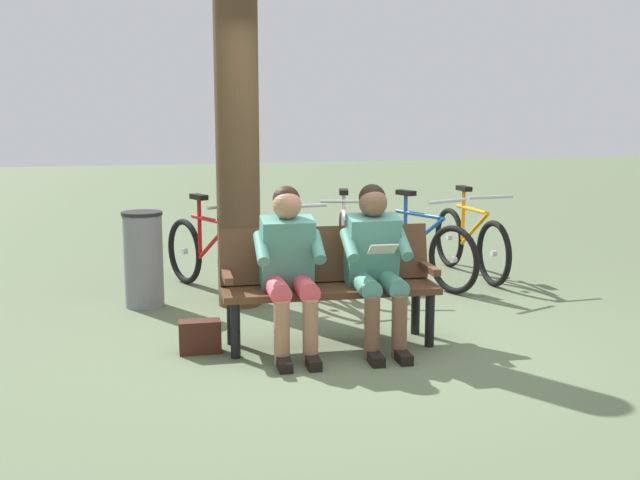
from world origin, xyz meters
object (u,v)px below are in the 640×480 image
Objects in this scene: bicycle_orange at (344,248)px; bicycle_red at (210,256)px; handbag at (200,337)px; bicycle_silver at (470,242)px; tree_trunk at (237,135)px; bicycle_blue at (417,249)px; litter_bin at (143,259)px; person_companion at (289,262)px; bicycle_green at (288,255)px; bench at (328,277)px; person_reading at (375,258)px.

bicycle_red is (1.37, 0.09, 0.00)m from bicycle_orange.
bicycle_silver is at bearing -147.18° from handbag.
bicycle_blue is at bearing -168.41° from tree_trunk.
bicycle_red reaches higher than litter_bin.
bicycle_blue is at bearing 63.29° from bicycle_red.
bicycle_silver is at bearing -166.37° from tree_trunk.
handbag is 3.63m from bicycle_silver.
bicycle_silver reaches higher than handbag.
bicycle_silver is at bearing -135.65° from person_companion.
bicycle_green is 0.75m from bicycle_red.
litter_bin is at bearing -83.56° from bicycle_silver.
bench is at bearing -5.21° from bicycle_orange.
person_reading reaches higher than bicycle_red.
bicycle_orange is (0.70, -0.24, 0.00)m from bicycle_blue.
person_companion is at bearing -12.87° from bicycle_red.
tree_trunk is at bearing -110.34° from handbag.
person_companion is 1.71m from tree_trunk.
person_reading reaches higher than handbag.
person_companion reaches higher than bicycle_red.
person_reading is 0.73× the size of bicycle_orange.
handbag is 1.56m from litter_bin.
litter_bin is 0.54× the size of bicycle_red.
bicycle_blue is (-2.69, -0.24, -0.07)m from litter_bin.
bicycle_blue reaches higher than bench.
bench is 1.90× the size of litter_bin.
bicycle_red is at bearing -89.57° from bicycle_silver.
person_reading is at bearing 4.24° from bicycle_orange.
handbag is at bearing -58.70° from bicycle_silver.
person_companion reaches higher than bicycle_green.
handbag is (0.97, 0.02, -0.39)m from bench.
bicycle_blue reaches higher than handbag.
bicycle_orange is at bearing -91.52° from bicycle_silver.
handbag is 0.35× the size of litter_bin.
bicycle_green reaches higher than handbag.
bicycle_red is at bearing -68.39° from tree_trunk.
handbag is 0.19× the size of bicycle_red.
bicycle_red is (0.35, -1.99, -0.30)m from person_companion.
litter_bin is at bearing -81.63° from bicycle_red.
bench is 1.03× the size of bicycle_red.
bicycle_green is at bearing -98.42° from person_companion.
bench is at bearing -60.05° from bicycle_blue.
tree_trunk is 2.22m from bicycle_blue.
tree_trunk reaches higher than bicycle_blue.
bicycle_blue is at bearing -143.73° from handbag.
handbag is at bearing -7.36° from person_companion.
bicycle_blue reaches higher than litter_bin.
person_companion is 0.39× the size of tree_trunk.
person_reading is 1.00× the size of person_companion.
bicycle_blue is 2.07m from bicycle_red.
bench is at bearing -152.78° from person_companion.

